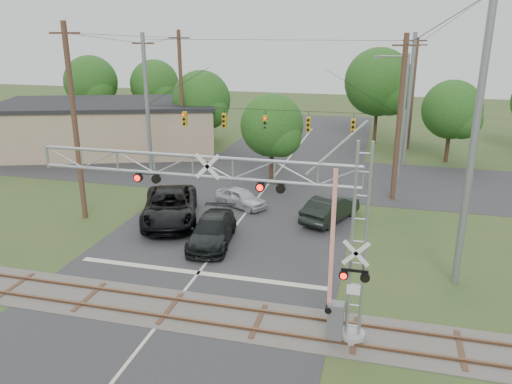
% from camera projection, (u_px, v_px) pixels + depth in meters
% --- Properties ---
extents(ground, '(160.00, 160.00, 0.00)m').
position_uv_depth(ground, '(150.00, 335.00, 20.08)').
color(ground, '#314821').
rests_on(ground, ground).
extents(road_main, '(14.00, 90.00, 0.02)m').
position_uv_depth(road_main, '(226.00, 239.00, 29.28)').
color(road_main, '#29292B').
rests_on(road_main, ground).
extents(road_cross, '(90.00, 12.00, 0.02)m').
position_uv_depth(road_cross, '(276.00, 174.00, 42.16)').
color(road_cross, '#29292B').
rests_on(road_cross, ground).
extents(railroad_track, '(90.00, 3.20, 0.17)m').
position_uv_depth(railroad_track, '(170.00, 309.00, 21.91)').
color(railroad_track, '#47433D').
rests_on(railroad_track, ground).
extents(crossing_gantry, '(13.50, 1.03, 8.05)m').
position_uv_depth(crossing_gantry, '(256.00, 212.00, 19.06)').
color(crossing_gantry, gray).
rests_on(crossing_gantry, ground).
extents(traffic_signal_span, '(19.34, 0.36, 11.50)m').
position_uv_depth(traffic_signal_span, '(278.00, 116.00, 36.50)').
color(traffic_signal_span, gray).
rests_on(traffic_signal_span, ground).
extents(pickup_black, '(5.63, 7.89, 2.00)m').
position_uv_depth(pickup_black, '(170.00, 206.00, 31.69)').
color(pickup_black, black).
rests_on(pickup_black, ground).
extents(car_dark, '(2.92, 5.70, 1.58)m').
position_uv_depth(car_dark, '(212.00, 230.00, 28.43)').
color(car_dark, black).
rests_on(car_dark, ground).
extents(sedan_silver, '(4.16, 3.12, 1.32)m').
position_uv_depth(sedan_silver, '(241.00, 198.00, 34.36)').
color(sedan_silver, silver).
rests_on(sedan_silver, ground).
extents(suv_dark, '(3.52, 5.34, 1.66)m').
position_uv_depth(suv_dark, '(330.00, 208.00, 31.86)').
color(suv_dark, black).
rests_on(suv_dark, ground).
extents(commercial_building, '(23.41, 17.05, 4.93)m').
position_uv_depth(commercial_building, '(110.00, 126.00, 49.68)').
color(commercial_building, '#9C8768').
rests_on(commercial_building, ground).
extents(streetlight, '(2.67, 0.28, 10.01)m').
position_uv_depth(streetlight, '(401.00, 113.00, 38.36)').
color(streetlight, gray).
rests_on(streetlight, ground).
extents(utility_poles, '(24.35, 29.55, 13.92)m').
position_uv_depth(utility_poles, '(310.00, 106.00, 37.52)').
color(utility_poles, '#463020').
rests_on(utility_poles, ground).
extents(treeline, '(54.71, 24.04, 9.99)m').
position_uv_depth(treeline, '(282.00, 92.00, 51.66)').
color(treeline, '#392419').
rests_on(treeline, ground).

